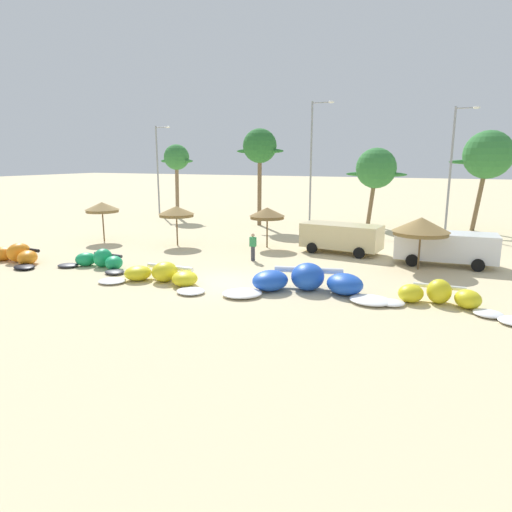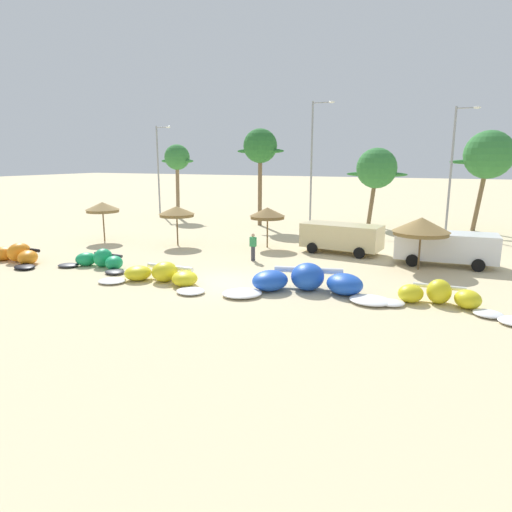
# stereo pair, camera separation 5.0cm
# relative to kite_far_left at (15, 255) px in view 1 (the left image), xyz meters

# --- Properties ---
(ground_plane) EXTENTS (260.00, 260.00, 0.00)m
(ground_plane) POSITION_rel_kite_far_left_xyz_m (13.09, 1.04, -0.42)
(ground_plane) COLOR beige
(kite_far_left) EXTENTS (5.36, 2.63, 1.09)m
(kite_far_left) POSITION_rel_kite_far_left_xyz_m (0.00, 0.00, 0.00)
(kite_far_left) COLOR black
(kite_far_left) RESTS_ON ground
(kite_left) EXTENTS (4.74, 2.23, 1.01)m
(kite_left) POSITION_rel_kite_far_left_xyz_m (5.38, 1.01, -0.03)
(kite_left) COLOR #333338
(kite_left) RESTS_ON ground
(kite_left_of_center) EXTENTS (6.06, 2.74, 0.96)m
(kite_left_of_center) POSITION_rel_kite_far_left_xyz_m (10.32, -0.22, -0.04)
(kite_left_of_center) COLOR white
(kite_left_of_center) RESTS_ON ground
(kite_center) EXTENTS (7.41, 4.38, 1.23)m
(kite_center) POSITION_rel_kite_far_left_xyz_m (17.20, 1.19, 0.06)
(kite_center) COLOR white
(kite_center) RESTS_ON ground
(kite_right_of_center) EXTENTS (4.93, 2.30, 1.02)m
(kite_right_of_center) POSITION_rel_kite_far_left_xyz_m (22.69, 1.60, -0.03)
(kite_right_of_center) COLOR white
(kite_right_of_center) RESTS_ON ground
(beach_umbrella_near_van) EXTENTS (2.40, 2.40, 2.82)m
(beach_umbrella_near_van) POSITION_rel_kite_far_left_xyz_m (-0.26, 7.58, 2.03)
(beach_umbrella_near_van) COLOR brown
(beach_umbrella_near_van) RESTS_ON ground
(beach_umbrella_middle) EXTENTS (2.43, 2.43, 2.71)m
(beach_umbrella_middle) POSITION_rel_kite_far_left_xyz_m (5.55, 8.33, 1.93)
(beach_umbrella_middle) COLOR brown
(beach_umbrella_middle) RESTS_ON ground
(beach_umbrella_near_palms) EXTENTS (2.37, 2.37, 2.70)m
(beach_umbrella_near_palms) POSITION_rel_kite_far_left_xyz_m (11.50, 10.15, 1.90)
(beach_umbrella_near_palms) COLOR brown
(beach_umbrella_near_palms) RESTS_ON ground
(beach_umbrella_outermost) EXTENTS (3.00, 3.00, 2.83)m
(beach_umbrella_outermost) POSITION_rel_kite_far_left_xyz_m (21.38, 7.74, 1.94)
(beach_umbrella_outermost) COLOR brown
(beach_umbrella_outermost) RESTS_ON ground
(parked_van) EXTENTS (5.47, 2.52, 1.84)m
(parked_van) POSITION_rel_kite_far_left_xyz_m (22.48, 9.45, 0.68)
(parked_van) COLOR white
(parked_van) RESTS_ON ground
(parked_car_second) EXTENTS (5.12, 2.66, 1.84)m
(parked_car_second) POSITION_rel_kite_far_left_xyz_m (16.38, 10.38, 0.68)
(parked_car_second) COLOR beige
(parked_car_second) RESTS_ON ground
(person_near_kites) EXTENTS (0.36, 0.24, 1.62)m
(person_near_kites) POSITION_rel_kite_far_left_xyz_m (12.33, 6.03, 0.40)
(person_near_kites) COLOR #383842
(person_near_kites) RESTS_ON ground
(palm_leftmost) EXTENTS (3.74, 2.49, 7.25)m
(palm_leftmost) POSITION_rel_kite_far_left_xyz_m (-2.85, 21.16, 5.43)
(palm_leftmost) COLOR #7F6647
(palm_leftmost) RESTS_ON ground
(palm_left) EXTENTS (4.42, 2.95, 8.42)m
(palm_left) POSITION_rel_kite_far_left_xyz_m (6.88, 19.48, 6.40)
(palm_left) COLOR brown
(palm_left) RESTS_ON ground
(palm_left_of_gap) EXTENTS (5.23, 3.49, 6.80)m
(palm_left_of_gap) POSITION_rel_kite_far_left_xyz_m (16.26, 23.27, 4.58)
(palm_left_of_gap) COLOR brown
(palm_left_of_gap) RESTS_ON ground
(palm_center_left) EXTENTS (5.75, 3.84, 8.09)m
(palm_center_left) POSITION_rel_kite_far_left_xyz_m (24.89, 23.87, 5.71)
(palm_center_left) COLOR brown
(palm_center_left) RESTS_ON ground
(lamppost_west) EXTENTS (1.87, 0.24, 9.21)m
(lamppost_west) POSITION_rel_kite_far_left_xyz_m (-6.52, 23.22, 4.74)
(lamppost_west) COLOR gray
(lamppost_west) RESTS_ON ground
(lamppost_west_center) EXTENTS (2.14, 0.24, 10.99)m
(lamppost_west_center) POSITION_rel_kite_far_left_xyz_m (10.21, 24.23, 5.68)
(lamppost_west_center) COLOR gray
(lamppost_west_center) RESTS_ON ground
(lamppost_east_center) EXTENTS (1.82, 0.24, 9.82)m
(lamppost_east_center) POSITION_rel_kite_far_left_xyz_m (22.38, 22.16, 5.04)
(lamppost_east_center) COLOR gray
(lamppost_east_center) RESTS_ON ground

